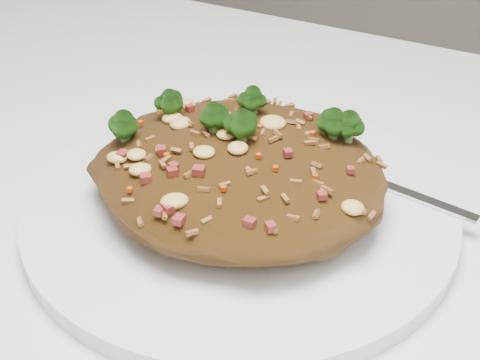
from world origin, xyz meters
name	(u,v)px	position (x,y,z in m)	size (l,w,h in m)	color
dining_table	(243,344)	(0.00, 0.00, 0.66)	(1.20, 0.80, 0.75)	white
plate	(240,206)	(-0.02, 0.03, 0.76)	(0.30, 0.30, 0.01)	white
fried_rice	(240,160)	(-0.02, 0.04, 0.79)	(0.20, 0.19, 0.07)	brown
fork	(380,183)	(0.06, 0.10, 0.77)	(0.16, 0.04, 0.00)	silver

